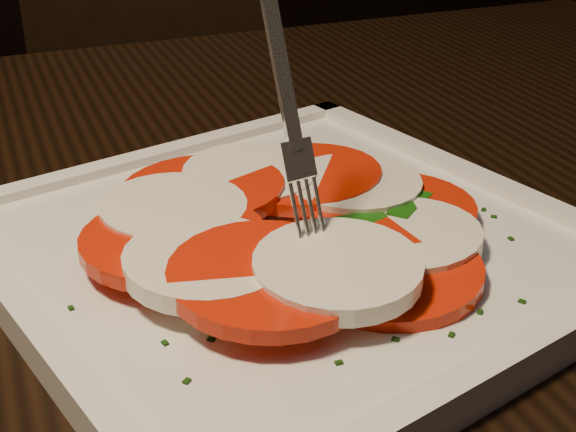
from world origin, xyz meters
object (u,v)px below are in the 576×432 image
(table, at_px, (233,322))
(chair, at_px, (152,108))
(plate, at_px, (288,251))
(fork, at_px, (275,74))

(table, relative_size, chair, 1.30)
(plate, bearing_deg, fork, -155.29)
(fork, bearing_deg, chair, 72.65)
(table, distance_m, plate, 0.14)
(plate, bearing_deg, table, 93.44)
(table, height_order, fork, fork)
(chair, bearing_deg, table, -79.94)
(table, distance_m, fork, 0.23)
(plate, relative_size, fork, 2.04)
(chair, relative_size, fork, 6.17)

